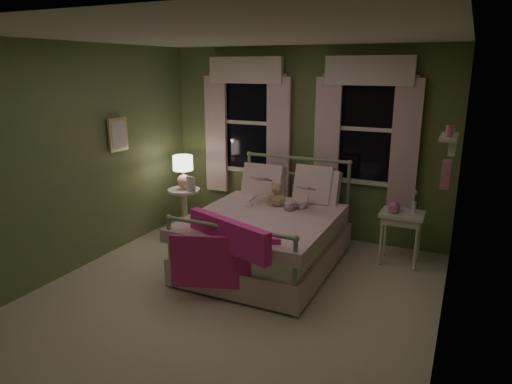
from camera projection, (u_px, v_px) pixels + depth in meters
The scene contains 18 objects.
room_shell at pixel (233, 175), 4.47m from camera, with size 4.20×4.20×4.20m.
bed at pixel (268, 235), 5.45m from camera, with size 1.58×2.04×1.18m.
pink_throw at pixel (227, 246), 4.51m from camera, with size 1.07×0.51×0.71m.
child_left at pixel (262, 178), 5.79m from camera, with size 0.28×0.19×0.78m, color #F7D1DD.
child_right at pixel (303, 187), 5.58m from camera, with size 0.32×0.25×0.66m, color #F7D1DD.
book_left at pixel (253, 182), 5.57m from camera, with size 0.20×0.27×0.03m, color beige.
book_right at pixel (296, 191), 5.35m from camera, with size 0.20×0.27×0.02m, color beige.
teddy_bear at pixel (277, 196), 5.58m from camera, with size 0.23×0.19×0.31m.
nightstand_left at pixel (185, 205), 6.52m from camera, with size 0.46×0.46×0.65m.
table_lamp at pixel (183, 168), 6.38m from camera, with size 0.28×0.28×0.46m.
book_nightstand at pixel (187, 191), 6.35m from camera, with size 0.16×0.22×0.02m, color beige.
nightstand_right at pixel (402, 220), 5.45m from camera, with size 0.50×0.40×0.64m.
pink_toy at pixel (394, 207), 5.45m from camera, with size 0.14×0.18×0.14m.
bud_vase at pixel (415, 201), 5.38m from camera, with size 0.06×0.06×0.28m.
window_left at pixel (247, 118), 6.50m from camera, with size 1.34×0.13×1.96m.
window_right at pixel (366, 124), 5.80m from camera, with size 1.34×0.13×1.96m.
wall_shelf at pixel (448, 156), 4.24m from camera, with size 0.15×0.50×0.60m.
framed_picture at pixel (118, 135), 5.74m from camera, with size 0.03×0.32×0.42m.
Camera 1 is at (2.06, -3.84, 2.33)m, focal length 32.00 mm.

